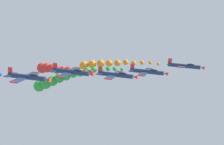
# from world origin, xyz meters

# --- Properties ---
(airplane_lead) EXTENTS (9.40, 10.35, 3.07)m
(airplane_lead) POSITION_xyz_m (-18.73, 15.08, 89.06)
(airplane_lead) COLOR navy
(smoke_trail_lead) EXTENTS (5.74, 23.23, 3.53)m
(smoke_trail_lead) POSITION_xyz_m (-16.07, -8.61, 88.01)
(smoke_trail_lead) COLOR orange
(airplane_left_inner) EXTENTS (9.55, 10.35, 2.50)m
(airplane_left_inner) POSITION_xyz_m (-9.09, 6.85, 89.45)
(airplane_left_inner) COLOR navy
(smoke_trail_left_inner) EXTENTS (5.30, 26.14, 8.88)m
(smoke_trail_left_inner) POSITION_xyz_m (-7.07, -18.51, 84.99)
(smoke_trail_left_inner) COLOR green
(airplane_right_inner) EXTENTS (9.55, 10.35, 2.54)m
(airplane_right_inner) POSITION_xyz_m (-0.22, 1.05, 90.74)
(airplane_right_inner) COLOR navy
(smoke_trail_right_inner) EXTENTS (3.29, 16.48, 3.02)m
(smoke_trail_right_inner) POSITION_xyz_m (-0.84, -16.59, 90.27)
(smoke_trail_right_inner) COLOR red
(airplane_left_outer) EXTENTS (9.56, 10.35, 2.35)m
(airplane_left_outer) POSITION_xyz_m (8.31, -7.11, 93.26)
(airplane_left_outer) COLOR navy
(airplane_right_outer) EXTENTS (9.56, 10.35, 2.43)m
(airplane_right_outer) POSITION_xyz_m (18.15, -12.97, 94.53)
(airplane_right_outer) COLOR navy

